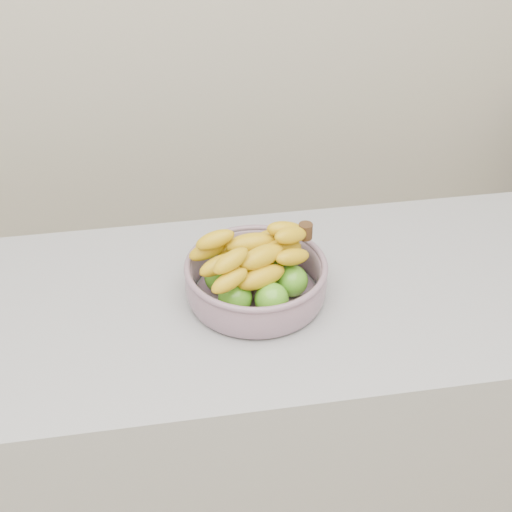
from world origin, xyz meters
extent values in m
cube|color=#97999F|center=(0.00, 0.79, 0.45)|extent=(2.00, 0.60, 0.90)
cylinder|color=#8892A4|center=(0.14, 0.79, 0.91)|extent=(0.24, 0.24, 0.01)
torus|color=#8892A4|center=(0.14, 0.79, 0.98)|extent=(0.28, 0.28, 0.01)
sphere|color=#3C971A|center=(0.16, 0.73, 0.94)|extent=(0.07, 0.07, 0.07)
sphere|color=#3C971A|center=(0.21, 0.78, 0.94)|extent=(0.07, 0.07, 0.07)
sphere|color=#3C971A|center=(0.19, 0.84, 0.94)|extent=(0.07, 0.07, 0.07)
sphere|color=#3C971A|center=(0.12, 0.86, 0.94)|extent=(0.07, 0.07, 0.07)
sphere|color=#3C971A|center=(0.07, 0.81, 0.94)|extent=(0.07, 0.07, 0.07)
sphere|color=#3C971A|center=(0.09, 0.74, 0.94)|extent=(0.07, 0.07, 0.07)
ellipsoid|color=yellow|center=(0.14, 0.75, 0.98)|extent=(0.18, 0.11, 0.04)
ellipsoid|color=yellow|center=(0.13, 0.79, 0.98)|extent=(0.18, 0.09, 0.04)
ellipsoid|color=yellow|center=(0.12, 0.83, 0.98)|extent=(0.18, 0.07, 0.04)
ellipsoid|color=yellow|center=(0.15, 0.77, 1.01)|extent=(0.18, 0.12, 0.04)
ellipsoid|color=yellow|center=(0.13, 0.82, 1.01)|extent=(0.18, 0.06, 0.04)
cylinder|color=#392312|center=(0.24, 0.82, 1.03)|extent=(0.03, 0.03, 0.03)
camera|label=1|loc=(-0.04, -0.30, 1.81)|focal=50.00mm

